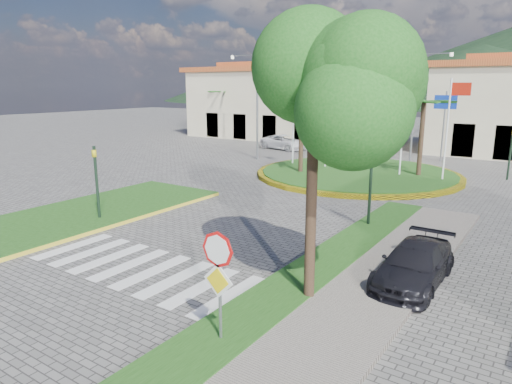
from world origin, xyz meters
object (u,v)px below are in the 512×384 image
Objects in this scene: roundabout_island at (357,173)px; car_side_right at (414,265)px; white_van at (285,142)px; deciduous_tree at (314,103)px; car_dark_b at (465,148)px; car_dark_a at (365,146)px; stop_sign at (218,270)px.

car_side_right is (7.50, -14.35, 0.42)m from roundabout_island.
deciduous_tree is at bearing -136.28° from white_van.
car_dark_a is at bearing 136.82° from car_dark_b.
car_dark_a is at bearing 105.35° from stop_sign.
car_dark_b is (14.04, 5.39, -0.06)m from white_van.
deciduous_tree reaches higher than car_dark_a.
deciduous_tree is 1.97× the size of car_dark_a.
stop_sign is 6.37m from car_side_right.
white_van is at bearing 131.05° from car_dark_b.
car_side_right is at bearing 65.43° from stop_sign.
roundabout_island is at bearing -116.61° from white_van.
white_van is 1.34× the size of car_dark_a.
car_dark_a is at bearing -63.88° from white_van.
deciduous_tree reaches higher than stop_sign.
white_van reaches higher than car_dark_a.
roundabout_island is 10.30m from car_dark_a.
car_dark_a is (-3.28, 9.75, 0.42)m from roundabout_island.
deciduous_tree is at bearing 78.82° from stop_sign.
roundabout_island is 3.56× the size of car_dark_b.
roundabout_island is 3.67× the size of car_dark_a.
roundabout_island is at bearing 107.91° from deciduous_tree.
roundabout_island is 3.15× the size of car_side_right.
car_side_right is (2.60, 5.69, -1.21)m from stop_sign.
deciduous_tree is 1.47× the size of white_van.
white_van is 7.05m from car_dark_a.
roundabout_island is 16.19m from car_side_right.
car_dark_b is at bearing -57.27° from white_van.
white_van is (-15.61, 25.00, -4.53)m from deciduous_tree.
roundabout_island reaches higher than white_van.
stop_sign is 31.82m from white_van.
car_dark_b is (3.92, 13.39, 0.42)m from roundabout_island.
white_van is at bearing 91.29° from car_dark_a.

